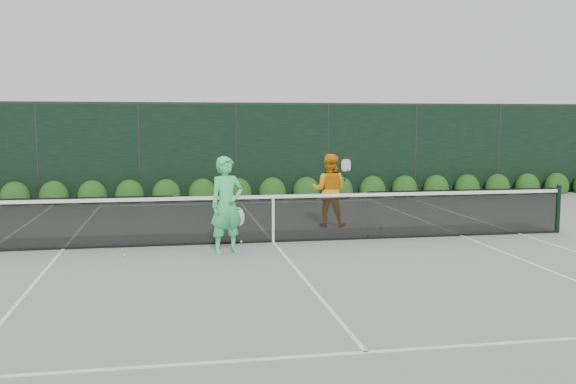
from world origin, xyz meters
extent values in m
plane|color=gray|center=(0.00, 0.00, 0.00)|extent=(80.00, 80.00, 0.00)
cylinder|color=black|center=(6.40, 0.00, 0.54)|extent=(0.10, 0.10, 1.07)
cube|color=black|center=(-4.20, 0.00, 0.51)|extent=(4.40, 0.01, 1.02)
cube|color=black|center=(0.00, 0.00, 0.48)|extent=(4.00, 0.01, 0.96)
cube|color=black|center=(4.20, 0.00, 0.51)|extent=(4.40, 0.01, 1.02)
cube|color=white|center=(0.00, 0.00, 0.94)|extent=(12.80, 0.03, 0.07)
cube|color=black|center=(0.00, 0.00, 0.02)|extent=(12.80, 0.02, 0.04)
cube|color=white|center=(0.00, 0.00, 0.46)|extent=(0.05, 0.03, 0.91)
imported|color=#40DB71|center=(-1.02, -0.91, 0.91)|extent=(0.78, 0.65, 1.83)
torus|color=beige|center=(-0.82, -0.81, 0.66)|extent=(0.30, 0.12, 0.30)
cylinder|color=black|center=(-0.82, -0.81, 0.42)|extent=(0.10, 0.03, 0.30)
imported|color=orange|center=(1.62, 1.81, 0.85)|extent=(1.01, 0.91, 1.71)
torus|color=black|center=(1.97, 1.61, 1.45)|extent=(0.30, 0.04, 0.30)
cylinder|color=black|center=(1.97, 1.61, 1.21)|extent=(0.10, 0.03, 0.30)
cube|color=white|center=(5.49, 0.00, 0.01)|extent=(0.06, 23.77, 0.01)
cube|color=white|center=(-4.12, 0.00, 0.01)|extent=(0.06, 23.77, 0.01)
cube|color=white|center=(4.12, 0.00, 0.01)|extent=(0.06, 23.77, 0.01)
cube|color=white|center=(0.00, 11.88, 0.01)|extent=(11.03, 0.06, 0.01)
cube|color=white|center=(0.00, 6.40, 0.01)|extent=(8.23, 0.06, 0.01)
cube|color=white|center=(0.00, -6.40, 0.01)|extent=(8.23, 0.06, 0.01)
cube|color=white|center=(0.00, 0.00, 0.01)|extent=(0.06, 12.80, 0.01)
cube|color=black|center=(0.00, 7.50, 1.50)|extent=(32.00, 0.06, 3.00)
cube|color=#262826|center=(0.00, 7.50, 3.03)|extent=(32.00, 0.06, 0.06)
cylinder|color=#262826|center=(-6.00, 7.50, 1.50)|extent=(0.08, 0.08, 3.00)
cylinder|color=#262826|center=(-3.00, 7.50, 1.50)|extent=(0.08, 0.08, 3.00)
cylinder|color=#262826|center=(0.00, 7.50, 1.50)|extent=(0.08, 0.08, 3.00)
cylinder|color=#262826|center=(3.00, 7.50, 1.50)|extent=(0.08, 0.08, 3.00)
cylinder|color=#262826|center=(6.00, 7.50, 1.50)|extent=(0.08, 0.08, 3.00)
cylinder|color=#262826|center=(9.00, 7.50, 1.50)|extent=(0.08, 0.08, 3.00)
ellipsoid|color=#13330E|center=(-6.60, 7.15, 0.23)|extent=(0.86, 0.65, 0.94)
ellipsoid|color=#13330E|center=(-5.50, 7.15, 0.23)|extent=(0.86, 0.65, 0.94)
ellipsoid|color=#13330E|center=(-4.40, 7.15, 0.23)|extent=(0.86, 0.65, 0.94)
ellipsoid|color=#13330E|center=(-3.30, 7.15, 0.23)|extent=(0.86, 0.65, 0.94)
ellipsoid|color=#13330E|center=(-2.20, 7.15, 0.23)|extent=(0.86, 0.65, 0.94)
ellipsoid|color=#13330E|center=(-1.10, 7.15, 0.23)|extent=(0.86, 0.65, 0.94)
ellipsoid|color=#13330E|center=(0.00, 7.15, 0.23)|extent=(0.86, 0.65, 0.94)
ellipsoid|color=#13330E|center=(1.10, 7.15, 0.23)|extent=(0.86, 0.65, 0.94)
ellipsoid|color=#13330E|center=(2.20, 7.15, 0.23)|extent=(0.86, 0.65, 0.94)
ellipsoid|color=#13330E|center=(3.30, 7.15, 0.23)|extent=(0.86, 0.65, 0.94)
ellipsoid|color=#13330E|center=(4.40, 7.15, 0.23)|extent=(0.86, 0.65, 0.94)
ellipsoid|color=#13330E|center=(5.50, 7.15, 0.23)|extent=(0.86, 0.65, 0.94)
ellipsoid|color=#13330E|center=(6.60, 7.15, 0.23)|extent=(0.86, 0.65, 0.94)
ellipsoid|color=#13330E|center=(7.70, 7.15, 0.23)|extent=(0.86, 0.65, 0.94)
ellipsoid|color=#13330E|center=(8.80, 7.15, 0.23)|extent=(0.86, 0.65, 0.94)
ellipsoid|color=#13330E|center=(9.90, 7.15, 0.23)|extent=(0.86, 0.65, 0.94)
ellipsoid|color=#13330E|center=(11.00, 7.15, 0.23)|extent=(0.86, 0.65, 0.94)
sphere|color=#C1EA34|center=(2.12, 0.29, 0.03)|extent=(0.07, 0.07, 0.07)
sphere|color=#C1EA34|center=(-2.90, -0.94, 0.03)|extent=(0.07, 0.07, 0.07)
sphere|color=#C1EA34|center=(2.71, 1.19, 0.03)|extent=(0.07, 0.07, 0.07)
sphere|color=#C1EA34|center=(-1.17, 0.33, 0.03)|extent=(0.07, 0.07, 0.07)
sphere|color=#C1EA34|center=(-0.66, 0.02, 0.03)|extent=(0.07, 0.07, 0.07)
camera|label=1|loc=(-2.00, -12.78, 2.47)|focal=40.00mm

